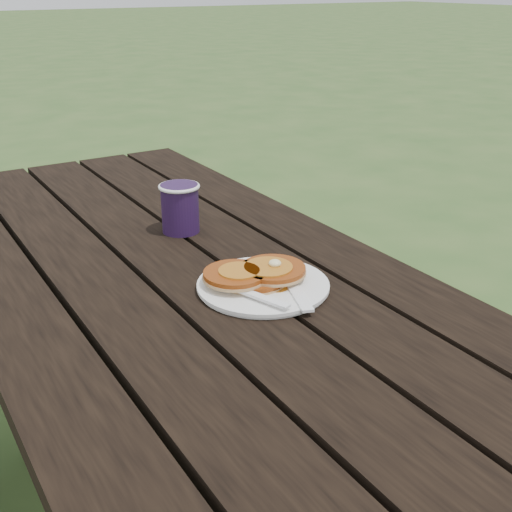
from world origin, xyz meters
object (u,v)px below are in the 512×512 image
plate (263,286)px  picnic_table (196,441)px  pancake_stack (255,274)px  coffee_cup (180,205)px

plate → picnic_table: bearing=124.5°
pancake_stack → coffee_cup: coffee_cup is taller
picnic_table → plate: 0.42m
plate → coffee_cup: size_ratio=2.16×
picnic_table → pancake_stack: bearing=-54.5°
picnic_table → coffee_cup: coffee_cup is taller
pancake_stack → picnic_table: bearing=125.5°
picnic_table → plate: (0.08, -0.12, 0.39)m
plate → pancake_stack: (-0.01, 0.01, 0.02)m
plate → coffee_cup: (-0.00, 0.33, 0.05)m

